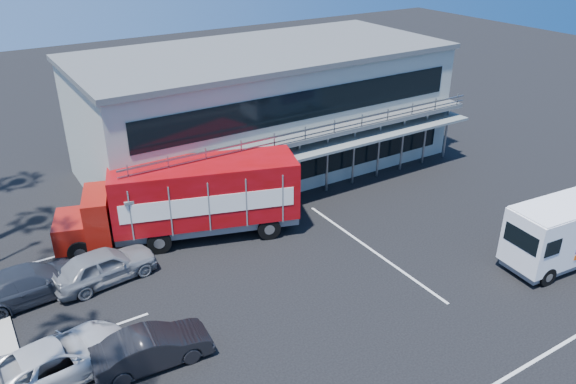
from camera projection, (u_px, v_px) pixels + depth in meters
ground at (380, 295)px, 23.75m from camera, size 120.00×120.00×0.00m
building at (264, 108)px, 34.90m from camera, size 22.40×12.00×7.30m
red_truck at (189, 198)px, 27.18m from camera, size 11.75×6.03×3.87m
white_van at (570, 230)px, 25.35m from camera, size 6.53×2.76×3.11m
parked_car_b at (152, 348)px, 19.82m from camera, size 4.29×1.75×1.38m
parked_car_c at (57, 360)px, 19.25m from camera, size 5.37×2.97×1.42m
parked_car_d at (29, 283)px, 23.23m from camera, size 5.22×2.47×1.47m
parked_car_e at (104, 266)px, 24.35m from camera, size 4.70×2.33×1.54m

